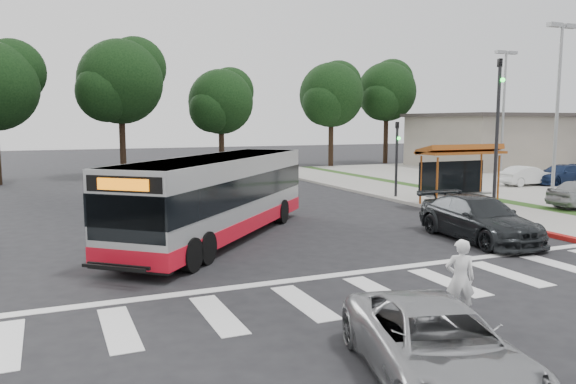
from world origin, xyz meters
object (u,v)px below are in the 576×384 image
dark_sedan (479,219)px  silver_suv_south (437,346)px  transit_bus (218,198)px  pedestrian (460,279)px

dark_sedan → silver_suv_south: bearing=-130.4°
dark_sedan → silver_suv_south: dark_sedan is taller
transit_bus → dark_sedan: (8.07, -3.70, -0.67)m
pedestrian → silver_suv_south: (-2.30, -2.22, -0.21)m
pedestrian → dark_sedan: bearing=-108.6°
transit_bus → pedestrian: (2.30, -9.54, -0.58)m
transit_bus → pedestrian: bearing=-35.2°
dark_sedan → transit_bus: bearing=160.0°
dark_sedan → silver_suv_south: size_ratio=1.15×
pedestrian → silver_suv_south: pedestrian is taller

